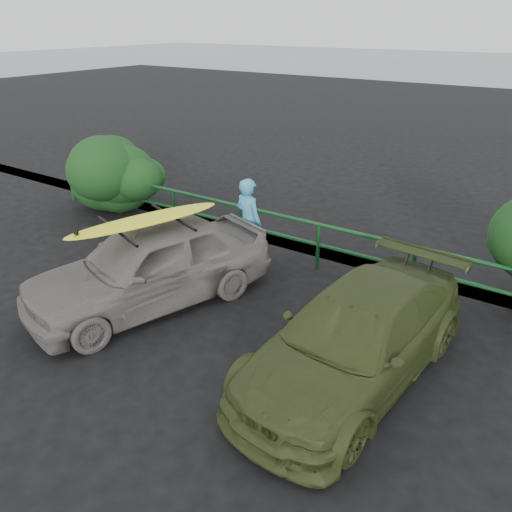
{
  "coord_description": "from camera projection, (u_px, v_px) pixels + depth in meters",
  "views": [
    {
      "loc": [
        5.19,
        -3.59,
        4.81
      ],
      "look_at": [
        0.94,
        2.76,
        1.16
      ],
      "focal_mm": 35.0,
      "sensor_mm": 36.0,
      "label": 1
    }
  ],
  "objects": [
    {
      "name": "ground",
      "position": [
        100.0,
        378.0,
        7.37
      ],
      "size": [
        80.0,
        80.0,
        0.0
      ],
      "primitive_type": "plane",
      "color": "black"
    },
    {
      "name": "guardrail",
      "position": [
        277.0,
        236.0,
        10.9
      ],
      "size": [
        14.0,
        0.08,
        1.04
      ],
      "primitive_type": null,
      "color": "#154A20",
      "rests_on": "ground"
    },
    {
      "name": "shrub_left",
      "position": [
        133.0,
        177.0,
        13.42
      ],
      "size": [
        3.2,
        2.4,
        1.93
      ],
      "primitive_type": null,
      "color": "#194218",
      "rests_on": "ground"
    },
    {
      "name": "sedan",
      "position": [
        150.0,
        265.0,
        9.03
      ],
      "size": [
        3.21,
        4.9,
        1.55
      ],
      "primitive_type": "imported",
      "rotation": [
        0.0,
        0.0,
        -0.33
      ],
      "color": "slate",
      "rests_on": "ground"
    },
    {
      "name": "olive_vehicle",
      "position": [
        355.0,
        337.0,
        7.17
      ],
      "size": [
        2.36,
        4.78,
        1.34
      ],
      "primitive_type": "imported",
      "rotation": [
        0.0,
        0.0,
        -0.11
      ],
      "color": "#39441E",
      "rests_on": "ground"
    },
    {
      "name": "man",
      "position": [
        249.0,
        222.0,
        10.46
      ],
      "size": [
        0.78,
        0.6,
        1.89
      ],
      "primitive_type": "imported",
      "rotation": [
        0.0,
        0.0,
        2.9
      ],
      "color": "#439CCA",
      "rests_on": "ground"
    },
    {
      "name": "roof_rack",
      "position": [
        146.0,
        224.0,
        8.69
      ],
      "size": [
        1.88,
        1.58,
        0.05
      ],
      "primitive_type": null,
      "rotation": [
        0.0,
        0.0,
        -0.33
      ],
      "color": "black",
      "rests_on": "sedan"
    },
    {
      "name": "surfboard",
      "position": [
        145.0,
        220.0,
        8.66
      ],
      "size": [
        1.49,
        2.9,
        0.08
      ],
      "primitive_type": "ellipsoid",
      "rotation": [
        0.0,
        0.0,
        -0.33
      ],
      "color": "yellow",
      "rests_on": "roof_rack"
    }
  ]
}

